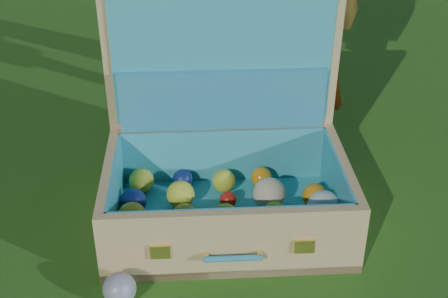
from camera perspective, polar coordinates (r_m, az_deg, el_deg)
ground at (r=1.60m, az=4.47°, el=-8.28°), size 60.00×60.00×0.00m
stray_ball at (r=1.42m, az=-9.54°, el=-12.49°), size 0.07×0.07×0.07m
suitcase at (r=1.60m, az=0.13°, el=-0.72°), size 0.62×0.48×0.59m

